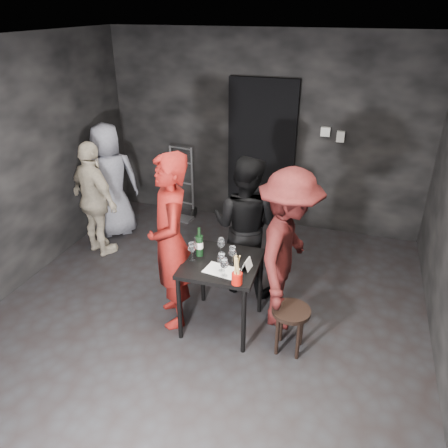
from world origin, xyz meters
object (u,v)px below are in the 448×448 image
(woman_black, at_px, (245,222))
(man_maroon, at_px, (288,243))
(server_red, at_px, (170,226))
(wine_bottle, at_px, (199,245))
(bystander_cream, at_px, (95,200))
(hand_truck, at_px, (182,204))
(bystander_grey, at_px, (110,178))
(stool, at_px, (291,317))
(breadstick_cup, at_px, (237,271))
(tasting_table, at_px, (221,270))

(woman_black, xyz_separation_m, man_maroon, (0.55, -0.46, 0.09))
(server_red, bearing_deg, wine_bottle, 79.24)
(server_red, height_order, bystander_cream, server_red)
(hand_truck, xyz_separation_m, bystander_cream, (-0.61, -1.32, 0.55))
(server_red, xyz_separation_m, bystander_grey, (-1.58, 1.47, -0.24))
(stool, height_order, server_red, server_red)
(server_red, relative_size, breadstick_cup, 7.20)
(stool, xyz_separation_m, server_red, (-1.22, 0.11, 0.70))
(bystander_grey, xyz_separation_m, wine_bottle, (1.83, -1.38, 0.03))
(man_maroon, bearing_deg, bystander_cream, 77.96)
(server_red, bearing_deg, bystander_cream, -154.23)
(breadstick_cup, bearing_deg, server_red, 161.15)
(man_maroon, bearing_deg, hand_truck, 46.97)
(hand_truck, relative_size, breadstick_cup, 3.70)
(man_maroon, xyz_separation_m, bystander_grey, (-2.66, 1.17, -0.08))
(stool, distance_m, bystander_grey, 3.25)
(breadstick_cup, bearing_deg, man_maroon, 58.59)
(tasting_table, bearing_deg, hand_truck, 121.71)
(hand_truck, relative_size, bystander_grey, 0.66)
(server_red, xyz_separation_m, breadstick_cup, (0.74, -0.25, -0.19))
(woman_black, bearing_deg, tasting_table, 94.79)
(hand_truck, distance_m, woman_black, 2.15)
(tasting_table, height_order, stool, tasting_table)
(server_red, bearing_deg, hand_truck, 169.43)
(wine_bottle, bearing_deg, woman_black, 67.60)
(stool, relative_size, bystander_grey, 0.28)
(hand_truck, height_order, wine_bottle, hand_truck)
(bystander_cream, bearing_deg, breadstick_cup, 176.05)
(hand_truck, bearing_deg, woman_black, -38.40)
(tasting_table, bearing_deg, wine_bottle, 167.99)
(bystander_grey, distance_m, breadstick_cup, 2.89)
(tasting_table, xyz_separation_m, bystander_grey, (-2.08, 1.43, 0.19))
(bystander_cream, height_order, breadstick_cup, bystander_cream)
(bystander_cream, bearing_deg, wine_bottle, 178.39)
(hand_truck, height_order, tasting_table, hand_truck)
(hand_truck, xyz_separation_m, bystander_grey, (-0.71, -0.79, 0.63))
(man_maroon, relative_size, bystander_cream, 1.23)
(man_maroon, distance_m, wine_bottle, 0.85)
(stool, xyz_separation_m, bystander_grey, (-2.80, 1.58, 0.46))
(tasting_table, relative_size, server_red, 0.35)
(server_red, xyz_separation_m, wine_bottle, (0.26, 0.10, -0.21))
(hand_truck, height_order, stool, hand_truck)
(wine_bottle, xyz_separation_m, breadstick_cup, (0.49, -0.35, 0.02))
(tasting_table, xyz_separation_m, bystander_cream, (-1.98, 0.90, 0.10))
(stool, xyz_separation_m, woman_black, (-0.69, 0.88, 0.46))
(tasting_table, distance_m, stool, 0.79)
(bystander_grey, xyz_separation_m, breadstick_cup, (2.32, -1.73, 0.04))
(man_maroon, relative_size, wine_bottle, 6.11)
(server_red, bearing_deg, tasting_table, 63.74)
(tasting_table, distance_m, server_red, 0.66)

